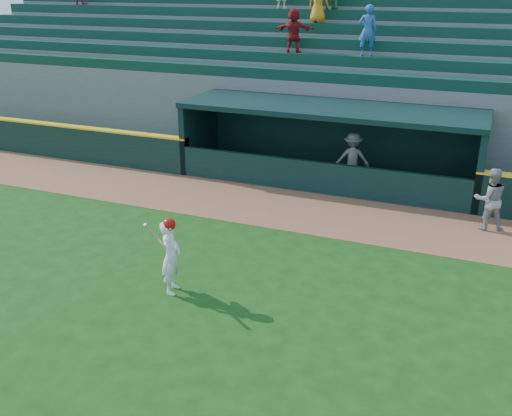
% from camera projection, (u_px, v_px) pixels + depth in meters
% --- Properties ---
extents(ground, '(120.00, 120.00, 0.00)m').
position_uv_depth(ground, '(227.00, 291.00, 12.01)').
color(ground, '#154010').
rests_on(ground, ground).
extents(warning_track, '(40.00, 3.00, 0.01)m').
position_uv_depth(warning_track, '(300.00, 210.00, 16.22)').
color(warning_track, brown).
rests_on(warning_track, ground).
extents(field_wall_left, '(15.50, 0.30, 1.20)m').
position_uv_depth(field_wall_left, '(8.00, 135.00, 21.72)').
color(field_wall_left, black).
rests_on(field_wall_left, ground).
extents(wall_stripe_left, '(15.50, 0.32, 0.06)m').
position_uv_depth(wall_stripe_left, '(5.00, 119.00, 21.49)').
color(wall_stripe_left, yellow).
rests_on(wall_stripe_left, field_wall_left).
extents(dugout_player_front, '(0.98, 0.88, 1.67)m').
position_uv_depth(dugout_player_front, '(490.00, 199.00, 14.73)').
color(dugout_player_front, '#979792').
rests_on(dugout_player_front, ground).
extents(dugout_player_inside, '(1.19, 0.87, 1.66)m').
position_uv_depth(dugout_player_inside, '(353.00, 158.00, 18.16)').
color(dugout_player_inside, '#999994').
rests_on(dugout_player_inside, ground).
extents(dugout, '(9.40, 2.80, 2.46)m').
position_uv_depth(dugout, '(331.00, 138.00, 18.38)').
color(dugout, slate).
rests_on(dugout, ground).
extents(stands, '(34.50, 6.25, 7.59)m').
position_uv_depth(stands, '(364.00, 84.00, 21.91)').
color(stands, slate).
rests_on(stands, ground).
extents(batter_at_plate, '(0.58, 0.79, 1.68)m').
position_uv_depth(batter_at_plate, '(171.00, 255.00, 11.71)').
color(batter_at_plate, white).
rests_on(batter_at_plate, ground).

